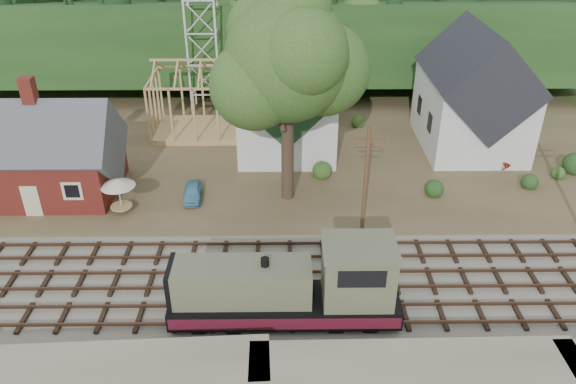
{
  "coord_description": "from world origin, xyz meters",
  "views": [
    {
      "loc": [
        1.67,
        -26.43,
        21.7
      ],
      "look_at": [
        2.0,
        6.0,
        3.0
      ],
      "focal_mm": 35.0,
      "sensor_mm": 36.0,
      "label": 1
    }
  ],
  "objects_px": {
    "car_blue": "(193,192)",
    "patio_set": "(118,184)",
    "car_red": "(485,157)",
    "locomotive": "(293,289)"
  },
  "relations": [
    {
      "from": "car_blue",
      "to": "patio_set",
      "type": "xyz_separation_m",
      "value": [
        -4.83,
        -1.88,
        1.74
      ]
    },
    {
      "from": "car_blue",
      "to": "car_red",
      "type": "height_order",
      "value": "car_red"
    },
    {
      "from": "locomotive",
      "to": "patio_set",
      "type": "relative_size",
      "value": 4.54
    },
    {
      "from": "patio_set",
      "to": "car_blue",
      "type": "bearing_deg",
      "value": 21.26
    },
    {
      "from": "car_blue",
      "to": "patio_set",
      "type": "relative_size",
      "value": 1.19
    },
    {
      "from": "locomotive",
      "to": "patio_set",
      "type": "xyz_separation_m",
      "value": [
        -12.1,
        10.92,
        0.43
      ]
    },
    {
      "from": "car_red",
      "to": "patio_set",
      "type": "relative_size",
      "value": 1.69
    },
    {
      "from": "locomotive",
      "to": "car_red",
      "type": "distance_m",
      "value": 24.57
    },
    {
      "from": "car_blue",
      "to": "patio_set",
      "type": "bearing_deg",
      "value": -162.25
    },
    {
      "from": "car_red",
      "to": "patio_set",
      "type": "bearing_deg",
      "value": 118.48
    }
  ]
}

